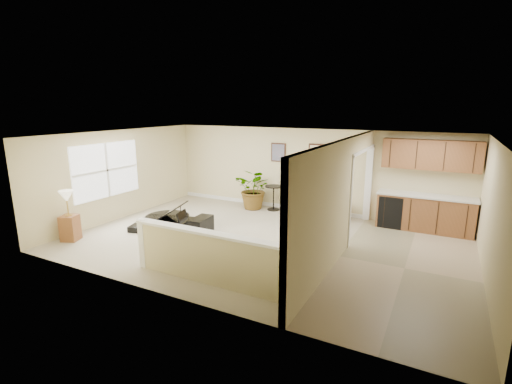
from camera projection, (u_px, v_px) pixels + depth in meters
The scene contains 20 objects.
floor at pixel (263, 242), 8.77m from camera, with size 9.00×9.00×0.00m, color #B2A98B.
back_wall at pixel (308, 171), 11.07m from camera, with size 9.00×0.04×2.50m, color beige.
front_wall at pixel (179, 229), 5.89m from camera, with size 9.00×0.04×2.50m, color beige.
left_wall at pixel (121, 174), 10.50m from camera, with size 0.04×6.00×2.50m, color beige.
right_wall at pixel (494, 218), 6.46m from camera, with size 0.04×6.00×2.50m, color beige.
ceiling at pixel (263, 136), 8.20m from camera, with size 9.00×6.00×0.04m, color white.
kitchen_vinyl at pixel (405, 268), 7.35m from camera, with size 2.70×6.00×0.01m, color tan.
interior_partition at pixel (344, 199), 7.90m from camera, with size 0.18×5.99×2.50m.
pony_half_wall at pixel (209, 257), 6.63m from camera, with size 3.42×0.22×1.00m.
left_window at pixel (106, 170), 10.02m from camera, with size 0.05×2.15×1.45m, color white.
wall_art_left at pixel (278, 152), 11.36m from camera, with size 0.48×0.04×0.58m.
wall_mirror at pixel (318, 153), 10.79m from camera, with size 0.55×0.04×0.55m.
kitchen_cabinets at pixel (421, 197), 9.50m from camera, with size 2.36×0.65×2.33m.
piano at pixel (165, 205), 9.86m from camera, with size 1.92×1.92×1.35m.
piano_bench at pixel (201, 227), 9.16m from camera, with size 0.35×0.70×0.47m, color black.
loveseat at pixel (320, 204), 10.79m from camera, with size 1.95×1.45×0.94m.
accent_table at pixel (274, 195), 11.37m from camera, with size 0.53×0.53×0.76m.
palm_plant at pixel (255, 189), 11.47m from camera, with size 1.21×1.07×1.27m.
small_plant at pixel (336, 218), 9.97m from camera, with size 0.34×0.34×0.47m.
lamp_stand at pixel (69, 219), 8.79m from camera, with size 0.47×0.47×1.22m.
Camera 1 is at (3.67, -7.41, 3.16)m, focal length 26.00 mm.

